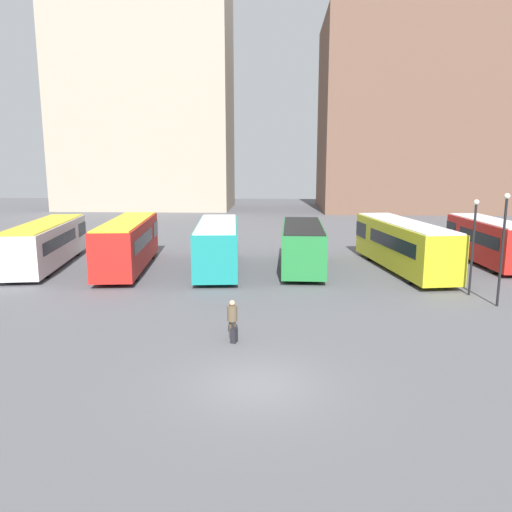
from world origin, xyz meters
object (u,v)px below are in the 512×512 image
bus_3 (302,245)px  traveler (232,316)px  lamp_post_1 (473,239)px  bus_0 (46,242)px  bus_5 (489,240)px  bus_2 (218,244)px  bus_1 (128,242)px  lamp_post_0 (503,241)px  bus_4 (402,244)px  suitcase (234,335)px

bus_3 → traveler: 13.64m
bus_3 → lamp_post_1: bearing=-124.2°
bus_0 → bus_5: size_ratio=1.28×
lamp_post_1 → bus_2: bearing=158.2°
bus_1 → bus_2: bearing=-96.6°
bus_1 → lamp_post_0: 22.02m
bus_4 → lamp_post_1: lamp_post_1 is taller
bus_2 → bus_3: size_ratio=1.11×
bus_2 → traveler: 12.97m
traveler → lamp_post_0: lamp_post_0 is taller
lamp_post_1 → bus_0: bearing=166.1°
bus_0 → lamp_post_0: lamp_post_0 is taller
bus_0 → bus_5: 30.18m
suitcase → lamp_post_0: 13.93m
bus_3 → suitcase: size_ratio=11.03×
traveler → lamp_post_1: bearing=-42.4°
bus_4 → lamp_post_0: size_ratio=2.14×
bus_1 → traveler: bus_1 is taller
bus_0 → bus_3: 17.25m
traveler → suitcase: bearing=-151.1°
traveler → bus_0: bearing=62.5°
bus_1 → traveler: size_ratio=7.08×
bus_1 → suitcase: bearing=-154.8°
bus_2 → lamp_post_0: (14.69, -7.68, 1.57)m
bus_0 → lamp_post_0: 27.78m
bus_3 → lamp_post_0: 12.36m
bus_2 → lamp_post_0: 16.65m
bus_2 → bus_0: bearing=81.1°
bus_1 → bus_0: bearing=76.7°
bus_0 → bus_3: bearing=-99.5°
bus_0 → bus_5: bus_5 is taller
bus_2 → bus_5: (18.38, 2.73, -0.03)m
bus_4 → lamp_post_0: bearing=-171.0°
bus_3 → lamp_post_1: lamp_post_1 is taller
bus_2 → traveler: (2.16, -12.76, -0.75)m
lamp_post_0 → bus_4: bearing=108.3°
bus_0 → bus_2: bus_2 is taller
bus_3 → lamp_post_1: (8.56, -6.09, 1.41)m
bus_5 → traveler: bus_5 is taller
suitcase → lamp_post_0: (12.41, 5.58, 2.95)m
bus_4 → lamp_post_1: (2.12, -6.18, 1.29)m
bus_2 → bus_4: 11.97m
bus_0 → lamp_post_0: size_ratio=2.15×
bus_3 → bus_2: bearing=95.8°
bus_3 → traveler: bus_3 is taller
bus_2 → bus_4: size_ratio=0.88×
bus_2 → suitcase: size_ratio=12.26×
bus_1 → traveler: bearing=-154.1°
bus_0 → bus_4: 23.70m
bus_4 → traveler: 16.54m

